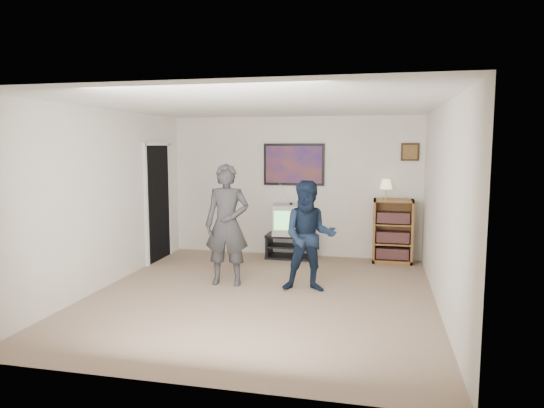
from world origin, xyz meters
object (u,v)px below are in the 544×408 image
at_px(bookshelf, 393,231).
at_px(person_tall, 227,225).
at_px(person_short, 309,236).
at_px(crt_television, 291,219).
at_px(media_stand, 291,246).

xyz_separation_m(bookshelf, person_tall, (-2.35, -1.85, 0.32)).
bearing_deg(person_short, person_tall, 169.56).
xyz_separation_m(bookshelf, person_short, (-1.16, -1.93, 0.22)).
bearing_deg(bookshelf, crt_television, -178.36).
relative_size(media_stand, bookshelf, 0.78).
xyz_separation_m(person_tall, person_short, (1.19, -0.08, -0.11)).
bearing_deg(media_stand, crt_television, 0.20).
height_order(media_stand, person_tall, person_tall).
bearing_deg(crt_television, media_stand, 173.43).
distance_m(bookshelf, person_tall, 3.01).
distance_m(media_stand, person_short, 2.04).
distance_m(media_stand, crt_television, 0.48).
distance_m(person_tall, person_short, 1.20).
distance_m(media_stand, person_tall, 2.01).
bearing_deg(media_stand, person_short, -72.24).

